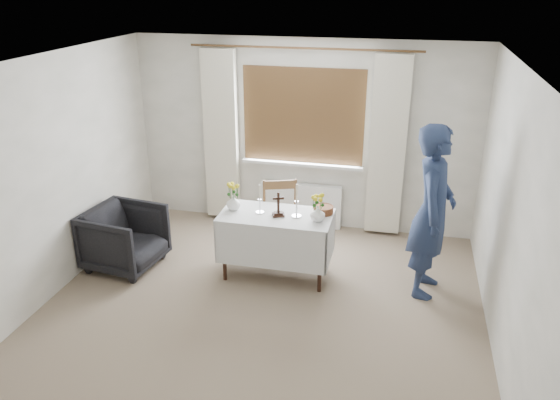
% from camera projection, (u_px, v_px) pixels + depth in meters
% --- Properties ---
extents(ground, '(5.00, 5.00, 0.00)m').
position_uv_depth(ground, '(253.00, 327.00, 5.38)').
color(ground, gray).
rests_on(ground, ground).
extents(altar_table, '(1.24, 0.64, 0.76)m').
position_uv_depth(altar_table, '(276.00, 245.00, 6.16)').
color(altar_table, white).
rests_on(altar_table, ground).
extents(wooden_chair, '(0.56, 0.56, 0.96)m').
position_uv_depth(wooden_chair, '(281.00, 223.00, 6.48)').
color(wooden_chair, '#4F391B').
rests_on(wooden_chair, ground).
extents(armchair, '(0.90, 0.88, 0.73)m').
position_uv_depth(armchair, '(125.00, 238.00, 6.36)').
color(armchair, black).
rests_on(armchair, ground).
extents(person, '(0.54, 0.74, 1.87)m').
position_uv_depth(person, '(432.00, 212.00, 5.66)').
color(person, navy).
rests_on(person, ground).
extents(radiator, '(1.10, 0.10, 0.60)m').
position_uv_depth(radiator, '(301.00, 205.00, 7.44)').
color(radiator, white).
rests_on(radiator, ground).
extents(wooden_cross, '(0.16, 0.13, 0.28)m').
position_uv_depth(wooden_cross, '(278.00, 204.00, 5.92)').
color(wooden_cross, black).
rests_on(wooden_cross, altar_table).
extents(candlestick_left, '(0.12, 0.12, 0.33)m').
position_uv_depth(candlestick_left, '(260.00, 199.00, 6.00)').
color(candlestick_left, silver).
rests_on(candlestick_left, altar_table).
extents(candlestick_right, '(0.13, 0.13, 0.38)m').
position_uv_depth(candlestick_right, '(297.00, 201.00, 5.89)').
color(candlestick_right, silver).
rests_on(candlestick_right, altar_table).
extents(flower_vase_left, '(0.21, 0.21, 0.17)m').
position_uv_depth(flower_vase_left, '(234.00, 203.00, 6.11)').
color(flower_vase_left, white).
rests_on(flower_vase_left, altar_table).
extents(flower_vase_right, '(0.18, 0.18, 0.17)m').
position_uv_depth(flower_vase_right, '(318.00, 214.00, 5.83)').
color(flower_vase_right, white).
rests_on(flower_vase_right, altar_table).
extents(wicker_basket, '(0.26, 0.26, 0.08)m').
position_uv_depth(wicker_basket, '(323.00, 210.00, 6.03)').
color(wicker_basket, brown).
rests_on(wicker_basket, altar_table).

